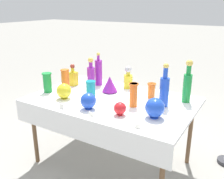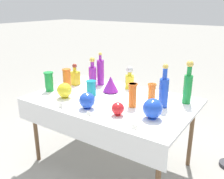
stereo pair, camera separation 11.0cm
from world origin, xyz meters
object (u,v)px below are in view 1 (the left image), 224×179
object	(u,v)px
slender_vase_3	(65,79)
round_bowl_0	(88,101)
slender_vase_0	(133,94)
round_bowl_2	(64,91)
slender_vase_4	(91,88)
tall_bottle_1	(99,72)
round_bowl_1	(120,108)
slender_vase_2	(47,82)
cardboard_box_behind_left	(147,108)
square_decanter_0	(128,78)
round_bowl_3	(155,108)
tall_bottle_3	(164,89)
tall_bottle_0	(187,84)
tall_bottle_2	(91,75)
slender_vase_1	(152,90)
fluted_vase_0	(110,84)
square_decanter_1	(73,77)

from	to	relation	value
slender_vase_3	round_bowl_0	distance (m)	0.63
slender_vase_0	round_bowl_2	distance (m)	0.72
slender_vase_3	slender_vase_4	xyz separation A→B (m)	(0.36, -0.01, -0.04)
round_bowl_2	tall_bottle_1	bearing A→B (deg)	85.74
round_bowl_1	round_bowl_2	size ratio (longest dim) A/B	0.74
slender_vase_2	cardboard_box_behind_left	size ratio (longest dim) A/B	0.42
square_decanter_0	round_bowl_3	world-z (taller)	square_decanter_0
slender_vase_4	slender_vase_3	bearing A→B (deg)	178.00
tall_bottle_1	round_bowl_3	xyz separation A→B (m)	(0.92, -0.51, -0.07)
tall_bottle_3	cardboard_box_behind_left	world-z (taller)	tall_bottle_3
tall_bottle_3	round_bowl_0	size ratio (longest dim) A/B	2.68
tall_bottle_3	round_bowl_0	bearing A→B (deg)	-142.77
slender_vase_0	cardboard_box_behind_left	xyz separation A→B (m)	(-0.44, 1.39, -0.74)
tall_bottle_0	round_bowl_2	world-z (taller)	tall_bottle_0
tall_bottle_2	tall_bottle_3	distance (m)	0.92
cardboard_box_behind_left	tall_bottle_0	bearing A→B (deg)	-50.65
round_bowl_0	tall_bottle_2	bearing A→B (deg)	123.31
slender_vase_1	slender_vase_2	size ratio (longest dim) A/B	0.73
square_decanter_0	slender_vase_3	xyz separation A→B (m)	(-0.57, -0.42, 0.01)
slender_vase_0	slender_vase_1	size ratio (longest dim) A/B	1.46
slender_vase_0	round_bowl_3	bearing A→B (deg)	-25.96
cardboard_box_behind_left	round_bowl_2	bearing A→B (deg)	-99.26
square_decanter_0	slender_vase_3	distance (m)	0.71
square_decanter_0	slender_vase_2	bearing A→B (deg)	-140.27
square_decanter_0	round_bowl_0	bearing A→B (deg)	-92.28
slender_vase_2	slender_vase_3	world-z (taller)	slender_vase_3
slender_vase_2	fluted_vase_0	xyz separation A→B (m)	(0.59, 0.35, -0.02)
slender_vase_0	slender_vase_4	size ratio (longest dim) A/B	1.40
tall_bottle_1	square_decanter_0	world-z (taller)	tall_bottle_1
square_decanter_0	slender_vase_4	xyz separation A→B (m)	(-0.21, -0.43, -0.03)
square_decanter_0	slender_vase_2	distance (m)	0.90
round_bowl_1	round_bowl_3	size ratio (longest dim) A/B	0.67
tall_bottle_0	fluted_vase_0	size ratio (longest dim) A/B	2.38
tall_bottle_1	cardboard_box_behind_left	bearing A→B (deg)	77.98
tall_bottle_3	slender_vase_2	distance (m)	1.26
tall_bottle_0	slender_vase_3	xyz separation A→B (m)	(-1.26, -0.34, -0.06)
round_bowl_2	round_bowl_3	size ratio (longest dim) A/B	0.91
tall_bottle_1	tall_bottle_3	bearing A→B (deg)	-14.14
cardboard_box_behind_left	square_decanter_1	bearing A→B (deg)	-111.62
tall_bottle_3	slender_vase_3	bearing A→B (deg)	-173.84
tall_bottle_0	cardboard_box_behind_left	xyz separation A→B (m)	(-0.83, 1.01, -0.81)
slender_vase_0	round_bowl_0	world-z (taller)	slender_vase_0
slender_vase_1	square_decanter_0	bearing A→B (deg)	156.26
slender_vase_1	fluted_vase_0	xyz separation A→B (m)	(-0.46, -0.07, 0.01)
round_bowl_0	round_bowl_1	distance (m)	0.32
tall_bottle_3	round_bowl_1	distance (m)	0.48
square_decanter_1	slender_vase_1	distance (m)	0.97
round_bowl_1	slender_vase_1	bearing A→B (deg)	82.80
tall_bottle_0	slender_vase_4	bearing A→B (deg)	-158.85
slender_vase_4	cardboard_box_behind_left	xyz separation A→B (m)	(0.07, 1.36, -0.71)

